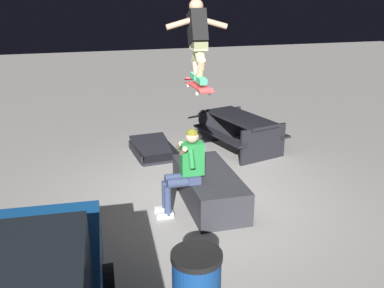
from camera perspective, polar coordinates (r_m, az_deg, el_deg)
ground_plane at (r=7.09m, az=1.52°, el=-7.45°), size 40.00×40.00×0.00m
ledge_box_main at (r=6.92m, az=2.29°, el=-5.80°), size 1.88×0.86×0.52m
person_sitting_on_ledge at (r=6.39m, az=-0.94°, el=-3.11°), size 0.59×0.76×1.35m
skateboard at (r=6.19m, az=0.85°, el=7.77°), size 1.03×0.26×0.13m
skater_airborne at (r=6.14m, az=0.75°, el=14.17°), size 0.62×0.89×1.12m
kicker_ramp at (r=9.04m, az=-5.16°, el=-1.01°), size 1.27×0.88×0.37m
picnic_table_back at (r=9.20m, az=6.50°, el=2.20°), size 1.97×1.70×0.75m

